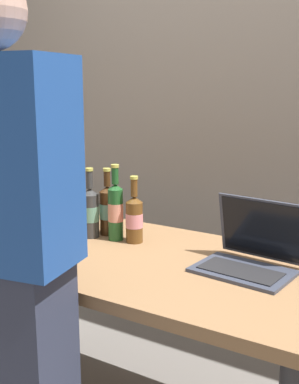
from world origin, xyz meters
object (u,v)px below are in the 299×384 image
(laptop, at_px, (250,253))
(beer_bottle_dark, at_px, (134,218))
(person_figure, at_px, (3,269))
(beer_bottle_amber, at_px, (90,211))
(beer_bottle_green, at_px, (116,210))
(coffee_mug, at_px, (36,223))
(beer_bottle_brown, at_px, (108,209))

(laptop, height_order, beer_bottle_dark, beer_bottle_dark)
(person_figure, bearing_deg, beer_bottle_dark, 90.49)
(beer_bottle_amber, height_order, person_figure, person_figure)
(beer_bottle_green, relative_size, person_figure, 0.18)
(laptop, relative_size, beer_bottle_amber, 1.19)
(beer_bottle_dark, bearing_deg, coffee_mug, -161.46)
(beer_bottle_amber, height_order, beer_bottle_dark, beer_bottle_amber)
(beer_bottle_brown, height_order, beer_bottle_dark, beer_bottle_brown)
(beer_bottle_green, xyz_separation_m, coffee_mug, (-0.33, -0.12, -0.08))
(laptop, distance_m, beer_bottle_green, 0.59)
(beer_bottle_dark, bearing_deg, laptop, -3.87)
(laptop, relative_size, coffee_mug, 2.85)
(beer_bottle_amber, relative_size, beer_bottle_dark, 1.07)
(beer_bottle_green, height_order, coffee_mug, beer_bottle_green)
(beer_bottle_amber, bearing_deg, beer_bottle_brown, 58.66)
(beer_bottle_amber, distance_m, coffee_mug, 0.25)
(beer_bottle_green, distance_m, coffee_mug, 0.36)
(beer_bottle_brown, relative_size, beer_bottle_green, 0.91)
(person_figure, distance_m, coffee_mug, 0.70)
(beer_bottle_brown, bearing_deg, person_figure, -77.37)
(laptop, distance_m, person_figure, 0.83)
(laptop, distance_m, beer_bottle_brown, 0.67)
(laptop, bearing_deg, beer_bottle_dark, 176.13)
(person_figure, xyz_separation_m, coffee_mug, (-0.42, 0.55, -0.06))
(beer_bottle_dark, height_order, person_figure, person_figure)
(beer_bottle_amber, xyz_separation_m, beer_bottle_dark, (0.20, 0.04, -0.01))
(coffee_mug, bearing_deg, beer_bottle_dark, 18.54)
(beer_bottle_amber, xyz_separation_m, person_figure, (0.20, -0.66, 0.00))
(person_figure, bearing_deg, beer_bottle_amber, 107.16)
(beer_bottle_amber, bearing_deg, person_figure, -72.84)
(person_figure, bearing_deg, beer_bottle_brown, 102.63)
(beer_bottle_brown, distance_m, beer_bottle_amber, 0.08)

